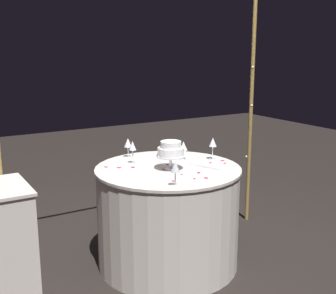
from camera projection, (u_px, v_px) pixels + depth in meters
ground_plane at (168, 263)px, 3.52m from camera, size 12.00×12.00×0.00m
decorative_arch at (143, 74)px, 3.51m from camera, size 2.35×0.06×2.22m
main_table at (168, 216)px, 3.43m from camera, size 1.12×1.12×0.79m
tiered_cake at (171, 151)px, 3.26m from camera, size 0.22×0.22×0.21m
wine_glass_0 at (133, 147)px, 3.42m from camera, size 0.06×0.06×0.18m
wine_glass_1 at (175, 168)px, 2.86m from camera, size 0.06×0.06×0.17m
wine_glass_2 at (183, 147)px, 3.55m from camera, size 0.07×0.07×0.15m
wine_glass_3 at (168, 145)px, 3.65m from camera, size 0.06×0.06×0.14m
wine_glass_4 at (128, 143)px, 3.63m from camera, size 0.07×0.07×0.16m
wine_glass_5 at (213, 143)px, 3.55m from camera, size 0.06×0.06×0.18m
cake_knife at (200, 166)px, 3.37m from camera, size 0.12×0.28×0.01m
rose_petal_0 at (106, 167)px, 3.35m from camera, size 0.04×0.04×0.00m
rose_petal_1 at (182, 174)px, 3.15m from camera, size 0.03×0.03×0.00m
rose_petal_2 at (206, 178)px, 3.07m from camera, size 0.03×0.04×0.00m
rose_petal_3 at (194, 179)px, 3.05m from camera, size 0.03×0.03×0.00m
rose_petal_4 at (225, 163)px, 3.46m from camera, size 0.03×0.02×0.00m
rose_petal_5 at (174, 181)px, 3.00m from camera, size 0.03×0.04×0.00m
rose_petal_6 at (199, 173)px, 3.20m from camera, size 0.04×0.05×0.00m
rose_petal_7 at (210, 163)px, 3.47m from camera, size 0.04×0.03×0.00m
rose_petal_8 at (119, 168)px, 3.33m from camera, size 0.05×0.05×0.00m
rose_petal_9 at (222, 161)px, 3.54m from camera, size 0.04×0.03×0.00m
rose_petal_10 at (133, 167)px, 3.34m from camera, size 0.03×0.04×0.00m
rose_petal_11 at (168, 164)px, 3.43m from camera, size 0.04×0.04×0.00m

